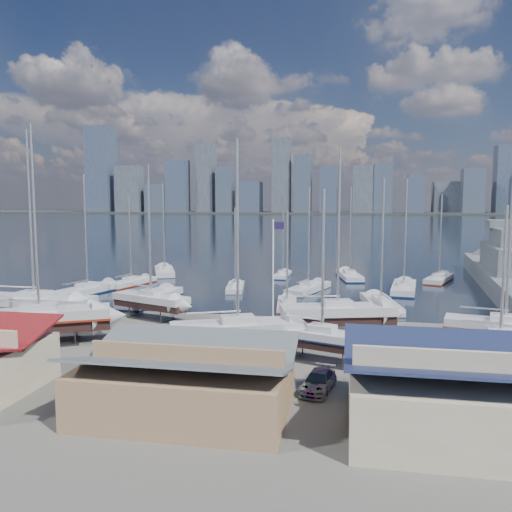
% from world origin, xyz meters
% --- Properties ---
extents(ground, '(1400.00, 1400.00, 0.00)m').
position_xyz_m(ground, '(0.00, -10.00, 0.00)').
color(ground, '#605E59').
rests_on(ground, ground).
extents(water, '(1400.00, 600.00, 0.40)m').
position_xyz_m(water, '(0.00, 300.00, -0.15)').
color(water, '#1A293E').
rests_on(water, ground).
extents(far_shore, '(1400.00, 80.00, 2.20)m').
position_xyz_m(far_shore, '(0.00, 560.00, 1.10)').
color(far_shore, '#2D332D').
rests_on(far_shore, ground).
extents(skyline, '(639.14, 43.80, 107.69)m').
position_xyz_m(skyline, '(-7.83, 553.76, 39.09)').
color(skyline, '#475166').
rests_on(skyline, far_shore).
extents(shed_grey, '(12.60, 8.40, 4.17)m').
position_xyz_m(shed_grey, '(0.00, -26.00, 2.15)').
color(shed_grey, '#8C6B4C').
rests_on(shed_grey, ground).
extents(shed_blue, '(13.65, 9.45, 4.71)m').
position_xyz_m(shed_blue, '(16.00, -26.00, 2.42)').
color(shed_blue, '#BFB293').
rests_on(shed_blue, ground).
extents(sailboat_cradle_0, '(12.27, 3.48, 19.53)m').
position_xyz_m(sailboat_cradle_0, '(-21.57, -9.00, 2.25)').
color(sailboat_cradle_0, '#2D2D33').
rests_on(sailboat_cradle_0, ground).
extents(sailboat_cradle_1, '(12.24, 8.47, 19.17)m').
position_xyz_m(sailboat_cradle_1, '(-17.33, -14.51, 2.24)').
color(sailboat_cradle_1, '#2D2D33').
rests_on(sailboat_cradle_1, ground).
extents(sailboat_cradle_2, '(9.31, 5.59, 14.79)m').
position_xyz_m(sailboat_cradle_2, '(-11.48, -3.49, 2.01)').
color(sailboat_cradle_2, '#2D2D33').
rests_on(sailboat_cradle_2, ground).
extents(sailboat_cradle_3, '(11.15, 6.94, 17.36)m').
position_xyz_m(sailboat_cradle_3, '(0.69, -15.08, 2.14)').
color(sailboat_cradle_3, '#2D2D33').
rests_on(sailboat_cradle_3, ground).
extents(sailboat_cradle_4, '(11.05, 5.70, 17.27)m').
position_xyz_m(sailboat_cradle_4, '(8.41, -6.88, 2.14)').
color(sailboat_cradle_4, '#2D2D33').
rests_on(sailboat_cradle_4, ground).
extents(sailboat_cradle_5, '(8.53, 4.84, 13.50)m').
position_xyz_m(sailboat_cradle_5, '(7.41, -15.09, 1.94)').
color(sailboat_cradle_5, '#2D2D33').
rests_on(sailboat_cradle_5, ground).
extents(sailboat_cradle_6, '(9.86, 4.94, 15.40)m').
position_xyz_m(sailboat_cradle_6, '(22.23, -9.75, 2.04)').
color(sailboat_cradle_6, '#2D2D33').
rests_on(sailboat_cradle_6, ground).
extents(sailboat_cradle_7, '(7.58, 3.33, 12.27)m').
position_xyz_m(sailboat_cradle_7, '(20.88, -13.23, 1.89)').
color(sailboat_cradle_7, '#2D2D33').
rests_on(sailboat_cradle_7, ground).
extents(sailboat_moored_0, '(5.99, 11.85, 17.07)m').
position_xyz_m(sailboat_moored_0, '(-25.80, 8.90, 0.31)').
color(sailboat_moored_0, black).
rests_on(sailboat_moored_0, water).
extents(sailboat_moored_1, '(4.95, 9.75, 14.03)m').
position_xyz_m(sailboat_moored_1, '(-22.97, 16.68, 0.31)').
color(sailboat_moored_1, black).
rests_on(sailboat_moored_1, water).
extents(sailboat_moored_2, '(7.14, 11.29, 16.56)m').
position_xyz_m(sailboat_moored_2, '(-22.36, 28.96, 0.32)').
color(sailboat_moored_2, black).
rests_on(sailboat_moored_2, water).
extents(sailboat_moored_3, '(4.48, 12.32, 18.02)m').
position_xyz_m(sailboat_moored_3, '(-14.93, 4.92, 0.31)').
color(sailboat_moored_3, black).
rests_on(sailboat_moored_3, water).
extents(sailboat_moored_4, '(3.60, 8.44, 12.34)m').
position_xyz_m(sailboat_moored_4, '(-6.54, 15.62, 0.33)').
color(sailboat_moored_4, black).
rests_on(sailboat_moored_4, water).
extents(sailboat_moored_5, '(2.30, 7.82, 11.64)m').
position_xyz_m(sailboat_moored_5, '(-1.52, 29.52, 0.31)').
color(sailboat_moored_5, black).
rests_on(sailboat_moored_5, water).
extents(sailboat_moored_6, '(3.12, 8.24, 12.02)m').
position_xyz_m(sailboat_moored_6, '(2.23, 5.03, 0.31)').
color(sailboat_moored_6, black).
rests_on(sailboat_moored_6, water).
extents(sailboat_moored_7, '(5.99, 10.49, 15.28)m').
position_xyz_m(sailboat_moored_7, '(3.89, 16.17, 0.32)').
color(sailboat_moored_7, black).
rests_on(sailboat_moored_7, water).
extents(sailboat_moored_8, '(4.77, 10.90, 15.77)m').
position_xyz_m(sailboat_moored_8, '(9.58, 29.71, 0.31)').
color(sailboat_moored_8, black).
rests_on(sailboat_moored_8, water).
extents(sailboat_moored_9, '(4.68, 10.97, 16.04)m').
position_xyz_m(sailboat_moored_9, '(13.22, 6.54, 0.32)').
color(sailboat_moored_9, black).
rests_on(sailboat_moored_9, water).
extents(sailboat_moored_10, '(4.66, 11.45, 16.63)m').
position_xyz_m(sailboat_moored_10, '(17.13, 18.68, 0.31)').
color(sailboat_moored_10, black).
rests_on(sailboat_moored_10, water).
extents(sailboat_moored_11, '(6.12, 10.03, 14.52)m').
position_xyz_m(sailboat_moored_11, '(23.57, 28.95, 0.31)').
color(sailboat_moored_11, black).
rests_on(sailboat_moored_11, water).
extents(naval_ship_east, '(13.87, 50.93, 18.53)m').
position_xyz_m(naval_ship_east, '(32.70, 23.99, 1.67)').
color(naval_ship_east, slate).
rests_on(naval_ship_east, water).
extents(car_a, '(3.35, 4.75, 1.50)m').
position_xyz_m(car_a, '(-5.63, -20.33, 0.75)').
color(car_a, gray).
rests_on(car_a, ground).
extents(car_b, '(4.84, 2.43, 1.52)m').
position_xyz_m(car_b, '(-0.28, -21.13, 0.76)').
color(car_b, gray).
rests_on(car_b, ground).
extents(car_c, '(2.66, 5.13, 1.38)m').
position_xyz_m(car_c, '(1.51, -18.41, 0.69)').
color(car_c, gray).
rests_on(car_c, ground).
extents(car_d, '(2.59, 4.65, 1.27)m').
position_xyz_m(car_d, '(7.51, -21.06, 0.64)').
color(car_d, gray).
rests_on(car_d, ground).
extents(flagpole, '(0.98, 0.12, 10.99)m').
position_xyz_m(flagpole, '(2.80, -9.67, 6.27)').
color(flagpole, white).
rests_on(flagpole, ground).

